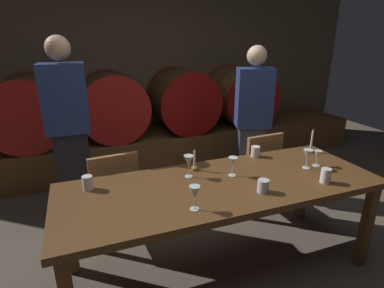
{
  "coord_description": "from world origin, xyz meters",
  "views": [
    {
      "loc": [
        -0.9,
        -1.89,
        1.78
      ],
      "look_at": [
        -0.04,
        0.4,
        0.91
      ],
      "focal_mm": 28.59,
      "sensor_mm": 36.0,
      "label": 1
    }
  ],
  "objects_px": {
    "candle_left": "(194,164)",
    "cup_center_right": "(255,152)",
    "wine_barrel_far_right": "(240,96)",
    "guest_left": "(70,134)",
    "wine_glass_center": "(233,162)",
    "cup_center_left": "(263,186)",
    "dining_table": "(222,192)",
    "cup_far_right": "(326,176)",
    "wine_glass_right": "(308,155)",
    "wine_glass_left": "(189,161)",
    "chair_left": "(114,193)",
    "candle_right": "(311,146)",
    "guest_right": "(252,122)",
    "chair_right": "(257,168)",
    "wine_barrel_far_left": "(28,111)",
    "wine_barrel_center_right": "(182,100)",
    "wine_glass_far_left": "(195,193)",
    "wine_barrel_center_left": "(112,105)",
    "cup_far_left": "(88,183)",
    "wine_glass_far_right": "(318,155)"
  },
  "relations": [
    {
      "from": "candle_left",
      "to": "cup_center_right",
      "type": "distance_m",
      "value": 0.62
    },
    {
      "from": "wine_barrel_far_right",
      "to": "guest_left",
      "type": "distance_m",
      "value": 2.74
    },
    {
      "from": "wine_glass_center",
      "to": "cup_center_left",
      "type": "distance_m",
      "value": 0.32
    },
    {
      "from": "dining_table",
      "to": "cup_far_right",
      "type": "xyz_separation_m",
      "value": [
        0.71,
        -0.26,
        0.13
      ]
    },
    {
      "from": "wine_glass_right",
      "to": "wine_glass_left",
      "type": "bearing_deg",
      "value": 168.87
    },
    {
      "from": "chair_left",
      "to": "cup_far_right",
      "type": "relative_size",
      "value": 8.03
    },
    {
      "from": "wine_barrel_far_right",
      "to": "wine_glass_right",
      "type": "relative_size",
      "value": 5.5
    },
    {
      "from": "dining_table",
      "to": "candle_right",
      "type": "relative_size",
      "value": 10.39
    },
    {
      "from": "guest_right",
      "to": "chair_left",
      "type": "bearing_deg",
      "value": 33.14
    },
    {
      "from": "chair_left",
      "to": "chair_right",
      "type": "xyz_separation_m",
      "value": [
        1.44,
        0.01,
        0.0
      ]
    },
    {
      "from": "wine_barrel_far_left",
      "to": "guest_left",
      "type": "height_order",
      "value": "guest_left"
    },
    {
      "from": "guest_left",
      "to": "guest_right",
      "type": "relative_size",
      "value": 1.06
    },
    {
      "from": "wine_barrel_far_left",
      "to": "chair_left",
      "type": "distance_m",
      "value": 1.9
    },
    {
      "from": "wine_barrel_center_right",
      "to": "wine_glass_far_left",
      "type": "relative_size",
      "value": 5.45
    },
    {
      "from": "wine_barrel_far_left",
      "to": "wine_glass_far_left",
      "type": "xyz_separation_m",
      "value": [
        1.19,
        -2.59,
        -0.03
      ]
    },
    {
      "from": "chair_right",
      "to": "guest_left",
      "type": "xyz_separation_m",
      "value": [
        -1.75,
        0.46,
        0.43
      ]
    },
    {
      "from": "cup_far_right",
      "to": "wine_glass_center",
      "type": "bearing_deg",
      "value": 149.44
    },
    {
      "from": "wine_barrel_center_left",
      "to": "chair_right",
      "type": "bearing_deg",
      "value": -53.74
    },
    {
      "from": "wine_barrel_far_left",
      "to": "cup_far_left",
      "type": "relative_size",
      "value": 8.63
    },
    {
      "from": "chair_left",
      "to": "cup_center_right",
      "type": "bearing_deg",
      "value": 162.03
    },
    {
      "from": "wine_barrel_center_left",
      "to": "dining_table",
      "type": "distance_m",
      "value": 2.39
    },
    {
      "from": "wine_glass_right",
      "to": "chair_left",
      "type": "bearing_deg",
      "value": 156.3
    },
    {
      "from": "wine_glass_far_right",
      "to": "cup_center_left",
      "type": "distance_m",
      "value": 0.71
    },
    {
      "from": "wine_glass_far_left",
      "to": "candle_right",
      "type": "bearing_deg",
      "value": 21.69
    },
    {
      "from": "wine_barrel_far_left",
      "to": "candle_left",
      "type": "bearing_deg",
      "value": -55.64
    },
    {
      "from": "dining_table",
      "to": "guest_left",
      "type": "distance_m",
      "value": 1.53
    },
    {
      "from": "wine_barrel_far_left",
      "to": "cup_far_right",
      "type": "xyz_separation_m",
      "value": [
        2.21,
        -2.58,
        -0.09
      ]
    },
    {
      "from": "chair_left",
      "to": "cup_far_left",
      "type": "height_order",
      "value": "chair_left"
    },
    {
      "from": "wine_glass_right",
      "to": "candle_left",
      "type": "bearing_deg",
      "value": 161.9
    },
    {
      "from": "wine_barrel_far_left",
      "to": "candle_left",
      "type": "relative_size",
      "value": 4.76
    },
    {
      "from": "cup_center_right",
      "to": "wine_barrel_far_right",
      "type": "bearing_deg",
      "value": 64.68
    },
    {
      "from": "wine_barrel_center_right",
      "to": "wine_glass_far_right",
      "type": "bearing_deg",
      "value": -80.82
    },
    {
      "from": "wine_barrel_center_left",
      "to": "wine_glass_left",
      "type": "bearing_deg",
      "value": -81.83
    },
    {
      "from": "guest_right",
      "to": "cup_center_left",
      "type": "xyz_separation_m",
      "value": [
        -0.68,
        -1.28,
        -0.06
      ]
    },
    {
      "from": "wine_barrel_center_right",
      "to": "wine_barrel_far_right",
      "type": "height_order",
      "value": "same"
    },
    {
      "from": "wine_barrel_center_left",
      "to": "wine_barrel_far_right",
      "type": "relative_size",
      "value": 1.0
    },
    {
      "from": "chair_left",
      "to": "wine_glass_right",
      "type": "height_order",
      "value": "wine_glass_right"
    },
    {
      "from": "dining_table",
      "to": "cup_center_right",
      "type": "bearing_deg",
      "value": 35.83
    },
    {
      "from": "chair_right",
      "to": "candle_right",
      "type": "height_order",
      "value": "candle_right"
    },
    {
      "from": "wine_barrel_center_left",
      "to": "chair_left",
      "type": "xyz_separation_m",
      "value": [
        -0.22,
        -1.68,
        -0.42
      ]
    },
    {
      "from": "dining_table",
      "to": "cup_far_right",
      "type": "bearing_deg",
      "value": -20.14
    },
    {
      "from": "wine_barrel_far_left",
      "to": "wine_barrel_center_left",
      "type": "bearing_deg",
      "value": 0.0
    },
    {
      "from": "guest_left",
      "to": "wine_glass_left",
      "type": "height_order",
      "value": "guest_left"
    },
    {
      "from": "wine_barrel_center_left",
      "to": "wine_glass_left",
      "type": "distance_m",
      "value": 2.16
    },
    {
      "from": "candle_left",
      "to": "wine_glass_far_right",
      "type": "distance_m",
      "value": 1.01
    },
    {
      "from": "chair_right",
      "to": "wine_glass_far_left",
      "type": "height_order",
      "value": "wine_glass_far_left"
    },
    {
      "from": "wine_glass_far_left",
      "to": "cup_center_right",
      "type": "xyz_separation_m",
      "value": [
        0.82,
        0.63,
        -0.07
      ]
    },
    {
      "from": "guest_right",
      "to": "wine_barrel_far_left",
      "type": "bearing_deg",
      "value": -9.1
    },
    {
      "from": "chair_right",
      "to": "wine_barrel_far_right",
      "type": "bearing_deg",
      "value": -116.62
    },
    {
      "from": "wine_glass_center",
      "to": "guest_right",
      "type": "bearing_deg",
      "value": 51.95
    }
  ]
}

